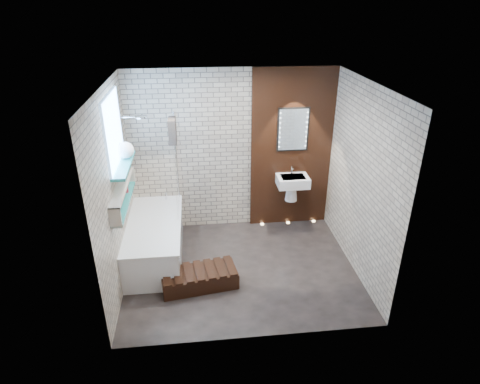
{
  "coord_description": "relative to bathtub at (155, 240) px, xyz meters",
  "views": [
    {
      "loc": [
        -0.55,
        -4.74,
        3.55
      ],
      "look_at": [
        0.0,
        0.15,
        1.15
      ],
      "focal_mm": 30.56,
      "sensor_mm": 36.0,
      "label": 1
    }
  ],
  "objects": [
    {
      "name": "display_niche",
      "position": [
        -0.31,
        -0.3,
        0.91
      ],
      "size": [
        0.14,
        1.3,
        0.26
      ],
      "color": "teal",
      "rests_on": "room_shell"
    },
    {
      "name": "walnut_panel",
      "position": [
        2.17,
        0.82,
        1.01
      ],
      "size": [
        1.3,
        0.06,
        2.6
      ],
      "primitive_type": "cube",
      "color": "black",
      "rests_on": "ground"
    },
    {
      "name": "clerestory_window",
      "position": [
        -0.34,
        -0.1,
        1.61
      ],
      "size": [
        0.18,
        1.0,
        0.94
      ],
      "color": "#7FADE0",
      "rests_on": "room_shell"
    },
    {
      "name": "towel",
      "position": [
        0.35,
        0.29,
        1.56
      ],
      "size": [
        0.1,
        0.26,
        0.34
      ],
      "primitive_type": "cube",
      "color": "black",
      "rests_on": "bath_screen"
    },
    {
      "name": "shower_head",
      "position": [
        -0.08,
        0.5,
        1.71
      ],
      "size": [
        0.18,
        0.18,
        0.02
      ],
      "primitive_type": "cylinder",
      "color": "silver",
      "rests_on": "room_shell"
    },
    {
      "name": "walnut_step",
      "position": [
        0.62,
        -0.75,
        -0.18
      ],
      "size": [
        1.05,
        0.59,
        0.22
      ],
      "primitive_type": "cube",
      "rotation": [
        0.0,
        0.0,
        0.15
      ],
      "color": "black",
      "rests_on": "ground"
    },
    {
      "name": "floor_uplights",
      "position": [
        2.17,
        0.75,
        -0.29
      ],
      "size": [
        0.96,
        0.06,
        0.01
      ],
      "color": "#FFD899",
      "rests_on": "ground"
    },
    {
      "name": "bath_screen",
      "position": [
        0.35,
        0.44,
        0.99
      ],
      "size": [
        0.01,
        0.78,
        1.4
      ],
      "primitive_type": "cube",
      "color": "white",
      "rests_on": "bathtub"
    },
    {
      "name": "washbasin",
      "position": [
        2.17,
        0.62,
        0.5
      ],
      "size": [
        0.5,
        0.36,
        0.58
      ],
      "color": "white",
      "rests_on": "walnut_panel"
    },
    {
      "name": "led_mirror",
      "position": [
        2.17,
        0.78,
        1.36
      ],
      "size": [
        0.5,
        0.02,
        0.7
      ],
      "color": "black",
      "rests_on": "walnut_panel"
    },
    {
      "name": "room_shell",
      "position": [
        1.22,
        -0.45,
        1.01
      ],
      "size": [
        3.24,
        3.2,
        2.6
      ],
      "color": "gray",
      "rests_on": "ground"
    },
    {
      "name": "niche_bottles",
      "position": [
        -0.31,
        -0.43,
        0.88
      ],
      "size": [
        0.06,
        0.8,
        0.14
      ],
      "color": "maroon",
      "rests_on": "display_niche"
    },
    {
      "name": "ground",
      "position": [
        1.22,
        -0.45,
        -0.29
      ],
      "size": [
        3.2,
        3.2,
        0.0
      ],
      "primitive_type": "plane",
      "color": "black",
      "rests_on": "ground"
    },
    {
      "name": "sill_vases",
      "position": [
        -0.28,
        0.1,
        1.37
      ],
      "size": [
        0.23,
        0.23,
        0.23
      ],
      "color": "white",
      "rests_on": "clerestory_window"
    },
    {
      "name": "bathtub",
      "position": [
        0.0,
        0.0,
        0.0
      ],
      "size": [
        0.79,
        1.74,
        0.7
      ],
      "color": "white",
      "rests_on": "ground"
    }
  ]
}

